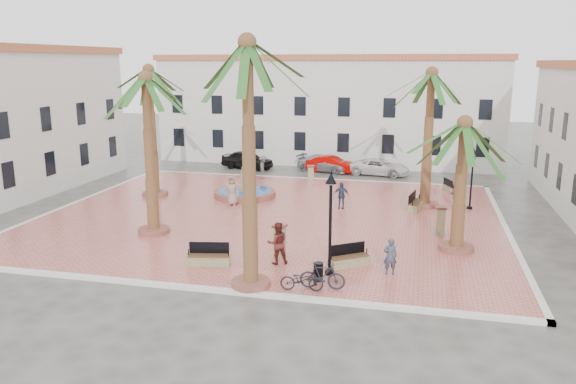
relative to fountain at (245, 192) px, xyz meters
name	(u,v)px	position (x,y,z in m)	size (l,w,h in m)	color
ground	(271,218)	(2.92, -4.11, -0.44)	(120.00, 120.00, 0.00)	#56544F
plaza	(271,216)	(2.92, -4.11, -0.36)	(26.00, 22.00, 0.15)	#D0665D
kerb_n	(308,179)	(2.92, 6.89, -0.36)	(26.30, 0.30, 0.16)	silver
kerb_s	(200,289)	(2.92, -15.11, -0.36)	(26.30, 0.30, 0.16)	silver
kerb_e	(507,232)	(15.92, -4.11, -0.36)	(0.30, 22.30, 0.16)	silver
kerb_w	(75,204)	(-10.08, -4.11, -0.36)	(0.30, 22.30, 0.16)	silver
building_north	(329,108)	(2.92, 15.89, 4.33)	(30.40, 7.40, 9.50)	silver
fountain	(245,192)	(0.00, 0.00, 0.00)	(4.07, 4.07, 2.10)	#975444
palm_nw	(149,84)	(-5.92, -1.19, 7.05)	(5.53, 5.53, 8.64)	#975444
palm_sw	(146,96)	(-2.20, -8.81, 6.79)	(5.35, 5.35, 8.34)	#975444
palm_s	(247,69)	(4.87, -14.51, 8.22)	(5.14, 5.14, 9.80)	#975444
palm_e	(464,141)	(13.10, -8.06, 4.94)	(5.36, 5.36, 6.42)	#975444
palm_ne	(431,88)	(11.62, 0.15, 6.93)	(5.44, 5.44, 8.50)	#975444
bench_s	(209,259)	(2.37, -12.68, -0.01)	(1.95, 0.93, 0.99)	#87865A
bench_se	(349,260)	(8.40, -11.36, -0.01)	(1.83, 1.52, 0.97)	#87865A
bench_e	(415,205)	(11.08, -0.75, 0.00)	(0.96, 2.00, 1.01)	#87865A
bench_ne	(451,188)	(13.38, 4.59, -0.03)	(1.10, 1.76, 0.89)	#87865A
lamppost_s	(331,207)	(7.73, -12.54, 2.67)	(0.47, 0.47, 4.36)	black
lamppost_e	(473,168)	(14.30, 0.11, 2.26)	(0.41, 0.41, 3.75)	black
bollard_se	(280,240)	(5.16, -10.93, 0.51)	(0.67, 0.67, 1.53)	#87865A
bollard_n	(311,175)	(3.54, 4.59, 0.45)	(0.62, 0.62, 1.43)	#87865A
bollard_e	(440,221)	(12.38, -5.82, 0.51)	(0.61, 0.61, 1.53)	#87865A
litter_bin	(318,272)	(7.40, -13.34, 0.10)	(0.40, 0.40, 0.77)	black
cyclist_a	(390,256)	(10.20, -11.94, 0.51)	(0.58, 0.38, 1.59)	#353F50
bicycle_a	(302,280)	(6.96, -14.51, 0.16)	(0.59, 1.70, 0.89)	black
cyclist_b	(278,243)	(5.28, -11.79, 0.67)	(0.93, 0.72, 1.91)	#571D1B
bicycle_b	(322,276)	(7.71, -14.14, 0.26)	(0.51, 1.81, 1.09)	black
pedestrian_fountain_a	(232,190)	(-0.10, -2.32, 0.64)	(0.91, 0.59, 1.86)	#9A7D67
pedestrian_fountain_b	(341,195)	(6.64, -1.57, 0.54)	(0.96, 0.40, 1.64)	#323A55
pedestrian_north	(263,167)	(-0.43, 5.92, 0.60)	(1.15, 0.66, 1.78)	#535359
pedestrian_east	(456,192)	(13.49, 0.48, 0.63)	(1.71, 0.54, 1.84)	#706555
car_black	(247,160)	(-3.10, 10.40, 0.32)	(1.80, 4.46, 1.52)	black
car_red	(331,164)	(4.12, 10.42, 0.23)	(1.42, 4.07, 1.34)	#B20300
car_silver	(324,164)	(3.47, 10.64, 0.22)	(1.84, 4.53, 1.31)	#9C9DA5
car_white	(380,167)	(8.08, 10.14, 0.22)	(2.17, 4.70, 1.31)	silver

